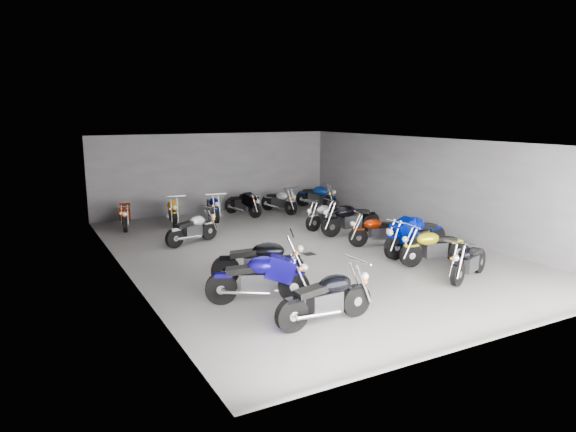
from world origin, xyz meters
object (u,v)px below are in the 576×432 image
object	(u,v)px
motorcycle_right_a	(469,261)
motorcycle_back_a	(126,215)
drain_grate	(309,254)
motorcycle_left_b	(259,279)
motorcycle_right_f	(327,215)
motorcycle_back_f	(317,196)
motorcycle_right_e	(350,219)
motorcycle_back_c	(213,207)
motorcycle_left_a	(326,298)
motorcycle_right_d	(378,231)
motorcycle_left_c	(260,262)
motorcycle_back_d	(243,204)
motorcycle_right_c	(415,235)
motorcycle_back_e	(279,201)
motorcycle_left_f	(193,229)
motorcycle_back_b	(173,211)
motorcycle_right_b	(434,247)

from	to	relation	value
motorcycle_right_a	motorcycle_back_a	xyz separation A→B (m)	(-6.20, 9.81, 0.01)
drain_grate	motorcycle_left_b	xyz separation A→B (m)	(-2.90, -2.82, 0.53)
motorcycle_right_f	motorcycle_back_f	size ratio (longest dim) A/B	0.93
motorcycle_right_e	motorcycle_back_c	bearing A→B (deg)	36.46
motorcycle_right_e	motorcycle_back_c	xyz separation A→B (m)	(-3.19, 4.47, -0.06)
motorcycle_left_a	motorcycle_right_d	xyz separation A→B (m)	(4.60, 4.27, -0.05)
motorcycle_back_c	motorcycle_back_f	distance (m)	4.70
motorcycle_left_c	motorcycle_back_a	xyz separation A→B (m)	(-1.60, 7.68, -0.06)
motorcycle_left_c	motorcycle_back_a	world-z (taller)	motorcycle_left_c
motorcycle_back_a	motorcycle_back_d	bearing A→B (deg)	-165.43
motorcycle_right_c	drain_grate	bearing A→B (deg)	53.51
motorcycle_right_c	motorcycle_right_e	xyz separation A→B (m)	(-0.15, 2.98, -0.04)
motorcycle_right_c	motorcycle_back_a	distance (m)	9.98
motorcycle_right_e	motorcycle_back_d	xyz separation A→B (m)	(-1.87, 4.66, -0.06)
motorcycle_back_f	motorcycle_back_c	bearing A→B (deg)	-16.65
motorcycle_left_c	motorcycle_right_e	distance (m)	5.76
motorcycle_right_d	motorcycle_back_c	size ratio (longest dim) A/B	0.95
motorcycle_right_c	motorcycle_back_e	xyz separation A→B (m)	(-0.47, 7.52, -0.09)
motorcycle_back_a	motorcycle_back_c	world-z (taller)	motorcycle_back_c
motorcycle_right_f	motorcycle_back_f	bearing A→B (deg)	-37.72
motorcycle_left_c	motorcycle_back_d	xyz separation A→B (m)	(2.95, 7.81, -0.06)
motorcycle_back_c	motorcycle_right_e	bearing A→B (deg)	135.55
drain_grate	motorcycle_left_f	bearing A→B (deg)	132.38
motorcycle_back_e	motorcycle_back_c	bearing A→B (deg)	-14.10
motorcycle_left_f	motorcycle_right_f	distance (m)	4.81
motorcycle_left_c	motorcycle_right_d	size ratio (longest dim) A/B	1.11
motorcycle_right_a	motorcycle_back_f	size ratio (longest dim) A/B	0.88
motorcycle_back_b	motorcycle_back_e	world-z (taller)	motorcycle_back_b
motorcycle_left_a	motorcycle_back_a	size ratio (longest dim) A/B	1.09
motorcycle_left_c	motorcycle_right_a	size ratio (longest dim) A/B	1.14
motorcycle_left_b	motorcycle_back_a	bearing A→B (deg)	-150.58
motorcycle_right_c	motorcycle_back_b	distance (m)	8.81
motorcycle_left_b	motorcycle_back_c	xyz separation A→B (m)	(2.18, 8.77, -0.05)
drain_grate	motorcycle_back_d	size ratio (longest dim) A/B	0.17
motorcycle_back_d	motorcycle_back_e	world-z (taller)	motorcycle_back_e
motorcycle_back_b	drain_grate	bearing A→B (deg)	123.95
motorcycle_right_e	motorcycle_left_f	bearing A→B (deg)	76.24
motorcycle_left_c	motorcycle_right_e	size ratio (longest dim) A/B	0.94
motorcycle_right_c	motorcycle_back_b	bearing A→B (deg)	27.53
motorcycle_back_c	motorcycle_back_e	distance (m)	2.87
motorcycle_left_f	motorcycle_back_b	distance (m)	3.01
motorcycle_right_c	motorcycle_back_f	distance (m)	7.73
motorcycle_back_b	motorcycle_back_d	xyz separation A→B (m)	(2.91, 0.34, -0.03)
motorcycle_left_a	motorcycle_back_d	xyz separation A→B (m)	(2.84, 10.56, -0.03)
motorcycle_right_a	motorcycle_right_f	size ratio (longest dim) A/B	0.95
motorcycle_right_c	motorcycle_right_e	distance (m)	2.99
motorcycle_right_a	motorcycle_right_e	bearing A→B (deg)	-23.64
motorcycle_left_b	motorcycle_left_f	distance (m)	5.62
motorcycle_right_b	motorcycle_left_f	bearing A→B (deg)	53.80
drain_grate	motorcycle_right_e	size ratio (longest dim) A/B	0.14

